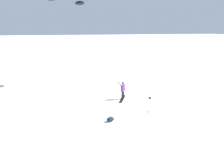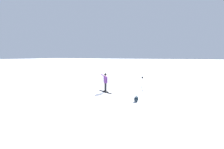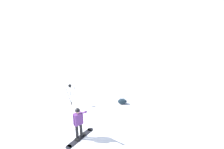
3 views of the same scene
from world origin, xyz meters
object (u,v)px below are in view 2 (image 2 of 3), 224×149
Objects in this scene: snowboard at (105,92)px; gear_bag_large at (136,99)px; camera_tripod at (142,81)px; snowboarder at (105,81)px.

snowboard is 3.84m from gear_bag_large.
gear_bag_large reaches higher than snowboard.
camera_tripod is at bearing -81.37° from gear_bag_large.
snowboard is 2.77× the size of gear_bag_large.
snowboard is (0.00, 0.03, -0.98)m from snowboarder.
snowboard is at bearing 89.24° from snowboarder.
snowboarder reaches higher than gear_bag_large.
camera_tripod reaches higher than gear_bag_large.
snowboarder is 0.98m from snowboard.
snowboarder is 3.93m from gear_bag_large.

